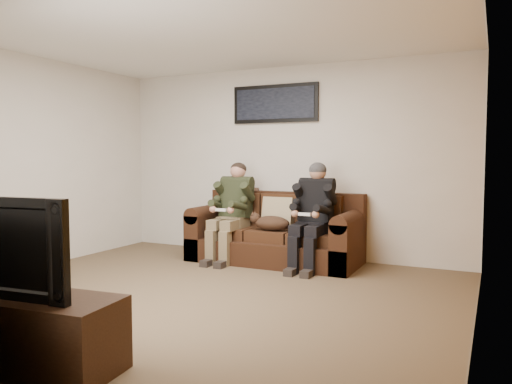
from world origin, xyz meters
The scene contains 15 objects.
floor centered at (0.00, 0.00, 0.00)m, with size 5.00×5.00×0.00m, color brown.
ceiling centered at (0.00, 0.00, 2.60)m, with size 5.00×5.00×0.00m, color silver.
wall_back centered at (0.00, 2.25, 1.30)m, with size 5.00×5.00×0.00m, color beige.
wall_left centered at (-2.50, 0.00, 1.30)m, with size 4.50×4.50×0.00m, color beige.
wall_right centered at (2.50, 0.00, 1.30)m, with size 4.50×4.50×0.00m, color beige.
accent_wall_right centered at (2.49, 0.00, 1.30)m, with size 4.50×4.50×0.00m, color #A85D10.
sofa centered at (0.05, 1.83, 0.34)m, with size 2.19×0.94×0.89m.
throw_pillow centered at (0.05, 1.87, 0.64)m, with size 0.42×0.12×0.40m, color tan.
throw_blanket centered at (-0.62, 2.10, 0.89)m, with size 0.45×0.22×0.08m, color gray.
person_left centered at (-0.52, 1.65, 0.73)m, with size 0.51×0.87×1.29m.
person_right centered at (0.61, 1.65, 0.73)m, with size 0.51×0.86×1.30m.
cat centered at (0.07, 1.57, 0.54)m, with size 0.66×0.26×0.24m.
framed_poster centered at (-0.15, 2.22, 2.10)m, with size 1.25×0.05×0.52m.
tv_stand centered at (-0.21, -1.95, 0.24)m, with size 1.52×0.49×0.48m, color black.
television centered at (-0.21, -1.95, 0.80)m, with size 1.12×0.15×0.64m, color black.
Camera 1 is at (2.62, -4.14, 1.36)m, focal length 35.00 mm.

